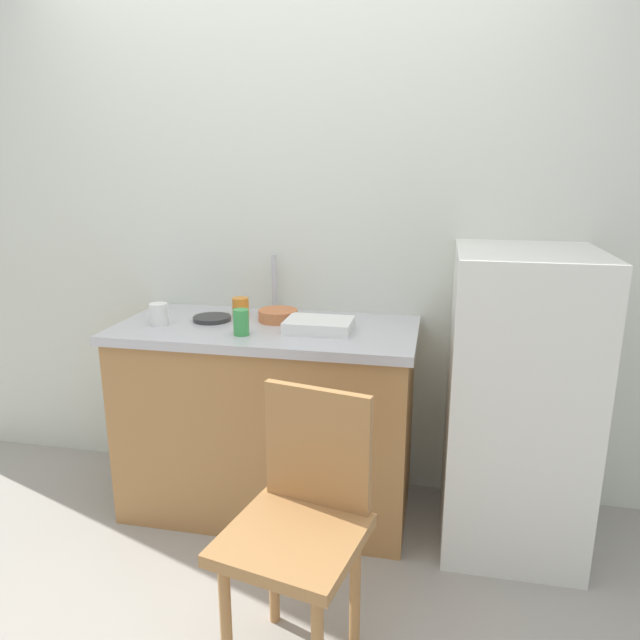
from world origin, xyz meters
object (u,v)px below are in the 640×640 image
object	(u,v)px
cup_white	(159,314)
refrigerator	(516,401)
cup_green	(241,322)
terracotta_bowl	(278,315)
chair	(301,520)
hotplate	(212,318)
dish_tray	(319,325)
cup_orange	(241,307)

from	to	relation	value
cup_white	refrigerator	bearing A→B (deg)	2.80
cup_white	cup_green	size ratio (longest dim) A/B	0.88
terracotta_bowl	cup_white	world-z (taller)	cup_white
chair	hotplate	xyz separation A→B (m)	(-0.62, 0.85, 0.39)
terracotta_bowl	hotplate	xyz separation A→B (m)	(-0.29, -0.06, -0.02)
dish_tray	cup_white	world-z (taller)	cup_white
dish_tray	hotplate	distance (m)	0.51
terracotta_bowl	hotplate	world-z (taller)	terracotta_bowl
dish_tray	cup_orange	xyz separation A→B (m)	(-0.41, 0.17, 0.02)
cup_white	cup_green	distance (m)	0.41
refrigerator	cup_orange	distance (m)	1.28
cup_green	terracotta_bowl	bearing A→B (deg)	70.58
chair	hotplate	distance (m)	1.12
chair	cup_orange	xyz separation A→B (m)	(-0.51, 0.95, 0.43)
chair	dish_tray	xyz separation A→B (m)	(-0.11, 0.79, 0.41)
hotplate	cup_orange	world-z (taller)	cup_orange
cup_orange	refrigerator	bearing A→B (deg)	-6.39
refrigerator	chair	size ratio (longest dim) A/B	1.40
cup_green	hotplate	bearing A→B (deg)	137.24
dish_tray	terracotta_bowl	xyz separation A→B (m)	(-0.21, 0.12, 0.00)
terracotta_bowl	cup_orange	bearing A→B (deg)	167.63
refrigerator	cup_white	world-z (taller)	refrigerator
hotplate	refrigerator	bearing A→B (deg)	-1.67
chair	dish_tray	world-z (taller)	dish_tray
cup_green	cup_orange	bearing A→B (deg)	109.65
dish_tray	cup_white	bearing A→B (deg)	-176.24
chair	cup_white	size ratio (longest dim) A/B	9.27
terracotta_bowl	cup_orange	world-z (taller)	cup_orange
dish_tray	terracotta_bowl	distance (m)	0.25
hotplate	cup_green	size ratio (longest dim) A/B	1.57
refrigerator	cup_green	world-z (taller)	refrigerator
chair	terracotta_bowl	distance (m)	1.05
refrigerator	terracotta_bowl	bearing A→B (deg)	174.73
hotplate	cup_orange	distance (m)	0.15
refrigerator	cup_orange	world-z (taller)	refrigerator
dish_tray	hotplate	size ratio (longest dim) A/B	1.65
refrigerator	cup_green	xyz separation A→B (m)	(-1.13, -0.15, 0.31)
chair	terracotta_bowl	bearing A→B (deg)	121.71
terracotta_bowl	cup_white	bearing A→B (deg)	-160.85
dish_tray	cup_green	world-z (taller)	cup_green
cup_orange	terracotta_bowl	bearing A→B (deg)	-12.37
chair	terracotta_bowl	world-z (taller)	terracotta_bowl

